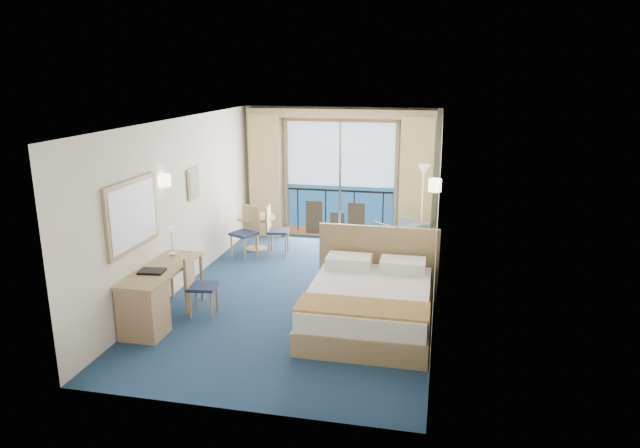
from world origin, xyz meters
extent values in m
plane|color=navy|center=(0.00, 0.00, 0.00)|extent=(6.50, 6.50, 0.00)
cube|color=#F0E5D0|center=(0.00, 3.26, 1.35)|extent=(4.00, 0.02, 2.70)
cube|color=#F0E5D0|center=(0.00, -3.26, 1.35)|extent=(4.00, 0.02, 2.70)
cube|color=#F0E5D0|center=(-2.01, 0.00, 1.35)|extent=(0.02, 6.50, 2.70)
cube|color=#F0E5D0|center=(2.01, 0.00, 1.35)|extent=(0.02, 6.50, 2.70)
cube|color=silver|center=(0.00, 0.00, 2.71)|extent=(4.00, 6.50, 0.02)
cube|color=navy|center=(0.00, 3.22, 0.56)|extent=(2.20, 0.02, 1.08)
cube|color=#A9C4DF|center=(0.00, 3.22, 1.76)|extent=(2.20, 0.02, 1.32)
cube|color=brown|center=(0.00, 3.22, 0.10)|extent=(2.20, 0.02, 0.20)
cube|color=black|center=(0.00, 3.22, 1.00)|extent=(2.20, 0.02, 0.04)
cube|color=tan|center=(0.00, 3.21, 2.46)|extent=(2.36, 0.03, 0.12)
cube|color=tan|center=(-1.15, 3.21, 1.20)|extent=(0.06, 0.03, 2.40)
cube|color=tan|center=(1.15, 3.21, 1.20)|extent=(0.06, 0.03, 2.40)
cube|color=silver|center=(0.00, 3.21, 1.20)|extent=(0.05, 0.02, 2.40)
cube|color=#372819|center=(0.35, 3.21, 0.40)|extent=(0.35, 0.02, 0.70)
cube|color=#372819|center=(-0.55, 3.21, 0.40)|extent=(0.35, 0.02, 0.70)
cube|color=#372819|center=(-0.05, 3.21, 0.30)|extent=(0.30, 0.02, 0.45)
cube|color=black|center=(-0.90, 3.22, 0.55)|extent=(0.02, 0.01, 0.90)
cube|color=black|center=(-0.30, 3.22, 0.55)|extent=(0.03, 0.01, 0.90)
cube|color=black|center=(0.30, 3.22, 0.55)|extent=(0.03, 0.01, 0.90)
cube|color=black|center=(0.90, 3.22, 0.55)|extent=(0.02, 0.01, 0.90)
cube|color=tan|center=(-1.55, 3.07, 1.28)|extent=(0.65, 0.22, 2.55)
cube|color=tan|center=(1.55, 3.07, 1.28)|extent=(0.65, 0.22, 2.55)
cube|color=tan|center=(0.00, 3.10, 2.58)|extent=(3.80, 0.25, 0.18)
cube|color=tan|center=(-1.98, -1.50, 1.55)|extent=(0.04, 1.25, 0.95)
cube|color=silver|center=(-1.95, -1.50, 1.55)|extent=(0.01, 1.12, 0.82)
cube|color=tan|center=(-1.98, 0.45, 1.60)|extent=(0.03, 0.42, 0.52)
cube|color=gray|center=(-1.96, 0.45, 1.60)|extent=(0.01, 0.34, 0.44)
cylinder|color=#FFEBB2|center=(-1.94, -0.60, 1.85)|extent=(0.18, 0.18, 0.18)
cylinder|color=#FFEBB2|center=(1.94, -0.15, 1.85)|extent=(0.18, 0.18, 0.18)
cube|color=tan|center=(1.15, -1.01, 0.16)|extent=(1.67, 2.08, 0.31)
cube|color=white|center=(1.15, -1.01, 0.44)|extent=(1.60, 2.02, 0.26)
cube|color=#B27945|center=(1.15, -1.68, 0.59)|extent=(1.64, 0.57, 0.03)
cube|color=white|center=(0.75, -0.26, 0.67)|extent=(0.65, 0.42, 0.19)
cube|color=white|center=(1.54, -0.26, 0.67)|extent=(0.65, 0.42, 0.19)
cube|color=tan|center=(1.15, 0.09, 0.57)|extent=(1.82, 0.06, 1.14)
cube|color=tan|center=(1.79, 0.41, 0.25)|extent=(0.39, 0.37, 0.50)
cube|color=white|center=(1.83, 0.43, 0.55)|extent=(0.23, 0.21, 0.08)
imported|color=#41474F|center=(1.35, 2.19, 0.35)|extent=(1.06, 1.06, 0.69)
cylinder|color=silver|center=(1.71, 2.52, 0.02)|extent=(0.24, 0.24, 0.03)
cylinder|color=silver|center=(1.71, 2.52, 0.81)|extent=(0.03, 0.03, 1.61)
cone|color=beige|center=(1.71, 2.52, 1.61)|extent=(0.21, 0.21, 0.19)
cube|color=tan|center=(-1.71, -1.32, 0.74)|extent=(0.56, 1.62, 0.04)
cube|color=tan|center=(-1.71, -1.88, 0.36)|extent=(0.53, 0.49, 0.72)
cylinder|color=tan|center=(-1.96, -1.12, 0.36)|extent=(0.05, 0.05, 0.72)
cylinder|color=tan|center=(-1.46, -1.12, 0.36)|extent=(0.05, 0.05, 0.72)
cylinder|color=tan|center=(-1.96, -0.56, 0.36)|extent=(0.05, 0.05, 0.72)
cylinder|color=tan|center=(-1.46, -0.56, 0.36)|extent=(0.05, 0.05, 0.72)
cube|color=#1E2947|center=(-1.22, -1.08, 0.43)|extent=(0.43, 0.43, 0.05)
cube|color=tan|center=(-1.40, -1.10, 0.67)|extent=(0.09, 0.39, 0.46)
cylinder|color=tan|center=(-1.05, -1.21, 0.21)|extent=(0.03, 0.03, 0.41)
cylinder|color=tan|center=(-1.09, -0.90, 0.21)|extent=(0.03, 0.03, 0.41)
cylinder|color=tan|center=(-1.36, -1.25, 0.21)|extent=(0.03, 0.03, 0.41)
cylinder|color=tan|center=(-1.40, -0.94, 0.21)|extent=(0.03, 0.03, 0.41)
cube|color=black|center=(-1.75, -1.51, 0.77)|extent=(0.36, 0.29, 0.03)
cylinder|color=silver|center=(-1.80, -0.78, 0.79)|extent=(0.11, 0.11, 0.02)
cylinder|color=silver|center=(-1.80, -0.78, 0.96)|extent=(0.01, 0.01, 0.37)
cone|color=beige|center=(-1.80, -0.78, 1.15)|extent=(0.10, 0.10, 0.09)
cylinder|color=tan|center=(-1.45, 2.04, 0.65)|extent=(0.74, 0.74, 0.04)
cylinder|color=tan|center=(-1.45, 2.04, 0.33)|extent=(0.07, 0.07, 0.65)
cylinder|color=tan|center=(-1.45, 2.04, 0.01)|extent=(0.41, 0.41, 0.03)
cube|color=#1E2947|center=(-0.96, 1.89, 0.44)|extent=(0.44, 0.44, 0.05)
cube|color=tan|center=(-1.14, 1.87, 0.69)|extent=(0.09, 0.40, 0.47)
cylinder|color=tan|center=(-0.78, 1.76, 0.21)|extent=(0.03, 0.03, 0.42)
cylinder|color=tan|center=(-0.82, 2.07, 0.21)|extent=(0.03, 0.03, 0.42)
cylinder|color=tan|center=(-1.10, 1.72, 0.21)|extent=(0.03, 0.03, 0.42)
cylinder|color=tan|center=(-1.14, 2.03, 0.21)|extent=(0.03, 0.03, 0.42)
cube|color=#1E2947|center=(-1.51, 1.52, 0.46)|extent=(0.55, 0.55, 0.05)
cube|color=tan|center=(-1.43, 1.70, 0.72)|extent=(0.39, 0.21, 0.49)
cylinder|color=tan|center=(-1.74, 1.44, 0.22)|extent=(0.04, 0.04, 0.44)
cylinder|color=tan|center=(-1.43, 1.30, 0.22)|extent=(0.04, 0.04, 0.44)
cylinder|color=tan|center=(-1.59, 1.74, 0.22)|extent=(0.04, 0.04, 0.44)
cylinder|color=tan|center=(-1.29, 1.60, 0.22)|extent=(0.04, 0.04, 0.44)
camera|label=1|loc=(1.99, -8.16, 3.41)|focal=32.00mm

